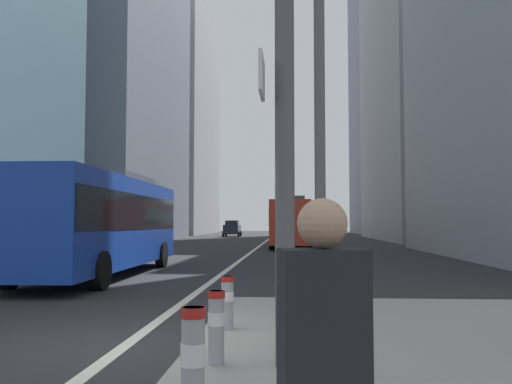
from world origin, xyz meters
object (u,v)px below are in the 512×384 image
object	(u,v)px
city_bus_blue_oncoming	(101,219)
bollard_right	(216,323)
bollard_back	(227,300)
pedestrian_walking	(323,368)
car_receding_near	(299,229)
city_bus_red_receding	(292,221)
bollard_left	(193,363)
car_oncoming_mid	(232,228)
street_lamp_post	(319,31)
traffic_signal_gantry	(87,16)
car_receding_far	(308,229)

from	to	relation	value
city_bus_blue_oncoming	bollard_right	bearing A→B (deg)	-64.34
bollard_back	pedestrian_walking	world-z (taller)	pedestrian_walking
car_receding_near	city_bus_red_receding	bearing A→B (deg)	-92.02
bollard_left	car_receding_near	bearing A→B (deg)	88.38
bollard_right	car_oncoming_mid	bearing A→B (deg)	96.11
pedestrian_walking	car_receding_near	bearing A→B (deg)	89.30
city_bus_blue_oncoming	bollard_right	size ratio (longest dim) A/B	13.38
street_lamp_post	car_oncoming_mid	bearing A→B (deg)	97.94
city_bus_blue_oncoming	car_receding_near	size ratio (longest dim) A/B	2.40
traffic_signal_gantry	bollard_right	xyz separation A→B (m)	(1.54, 0.03, -3.54)
bollard_right	bollard_back	bearing A→B (deg)	93.24
car_receding_far	bollard_right	distance (m)	54.29
car_oncoming_mid	car_receding_far	bearing A→B (deg)	-26.94
car_receding_far	bollard_back	bearing A→B (deg)	-93.05
car_receding_near	bollard_right	world-z (taller)	car_receding_near
car_oncoming_mid	traffic_signal_gantry	size ratio (longest dim) A/B	0.63
car_oncoming_mid	car_receding_far	size ratio (longest dim) A/B	0.98
city_bus_blue_oncoming	traffic_signal_gantry	xyz separation A→B (m)	(3.76, -11.06, 2.31)
bollard_right	traffic_signal_gantry	bearing A→B (deg)	-179.05
city_bus_blue_oncoming	bollard_back	world-z (taller)	city_bus_blue_oncoming
car_oncoming_mid	bollard_back	distance (m)	57.15
city_bus_red_receding	car_oncoming_mid	bearing A→B (deg)	104.73
city_bus_red_receding	car_receding_near	bearing A→B (deg)	87.98
bollard_right	city_bus_blue_oncoming	bearing A→B (deg)	115.66
car_receding_far	traffic_signal_gantry	size ratio (longest dim) A/B	0.64
car_receding_near	pedestrian_walking	size ratio (longest dim) A/B	2.68
car_receding_near	bollard_left	distance (m)	57.05
car_oncoming_mid	bollard_back	bearing A→B (deg)	-83.79
car_receding_far	bollard_back	distance (m)	52.33
city_bus_blue_oncoming	car_oncoming_mid	distance (m)	47.76
city_bus_blue_oncoming	bollard_left	world-z (taller)	city_bus_blue_oncoming
city_bus_red_receding	traffic_signal_gantry	xyz separation A→B (m)	(-2.41, -31.54, 2.31)
car_receding_far	pedestrian_walking	bearing A→B (deg)	-91.67
car_receding_near	car_receding_far	bearing A→B (deg)	-41.80
traffic_signal_gantry	bollard_left	bearing A→B (deg)	-49.56
car_oncoming_mid	bollard_right	distance (m)	59.12
traffic_signal_gantry	bollard_left	xyz separation A→B (m)	(1.63, -1.92, -3.48)
bollard_left	pedestrian_walking	xyz separation A→B (m)	(0.89, -1.69, 0.42)
city_bus_blue_oncoming	street_lamp_post	bearing A→B (deg)	-47.28
traffic_signal_gantry	bollard_back	distance (m)	4.32
city_bus_blue_oncoming	pedestrian_walking	xyz separation A→B (m)	(6.29, -14.67, -0.74)
city_bus_blue_oncoming	city_bus_red_receding	xyz separation A→B (m)	(6.17, 20.47, 0.00)
bollard_right	bollard_back	xyz separation A→B (m)	(-0.11, 1.97, -0.02)
traffic_signal_gantry	pedestrian_walking	size ratio (longest dim) A/B	4.04
car_oncoming_mid	car_receding_near	bearing A→B (deg)	-24.77
street_lamp_post	bollard_left	xyz separation A→B (m)	(-1.28, -5.76, -4.61)
traffic_signal_gantry	street_lamp_post	world-z (taller)	street_lamp_post
city_bus_red_receding	bollard_back	world-z (taller)	city_bus_red_receding
traffic_signal_gantry	car_receding_far	bearing A→B (deg)	85.56
city_bus_blue_oncoming	city_bus_red_receding	world-z (taller)	same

